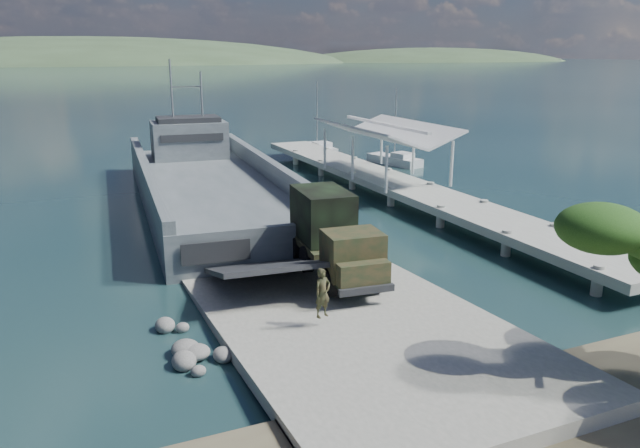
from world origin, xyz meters
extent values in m
plane|color=#173638|center=(0.00, 0.00, 0.00)|extent=(1400.00, 1400.00, 0.00)
cube|color=gray|center=(0.00, -1.00, 0.25)|extent=(10.00, 18.00, 0.50)
cube|color=gray|center=(13.00, 18.00, 1.00)|extent=(4.00, 44.00, 0.50)
cube|color=#4D565B|center=(0.07, 21.57, 0.45)|extent=(11.51, 30.82, 2.51)
cube|color=#4D565B|center=(-4.14, 21.91, 2.31)|extent=(3.09, 30.12, 1.31)
cube|color=#4D565B|center=(4.28, 21.22, 2.31)|extent=(3.09, 30.12, 1.31)
cube|color=#4D565B|center=(-1.17, 6.63, 1.01)|extent=(9.05, 1.15, 2.62)
cube|color=#4D565B|center=(0.90, 31.59, 3.22)|extent=(6.35, 4.51, 3.02)
cube|color=#252629|center=(0.90, 31.59, 4.93)|extent=(5.28, 3.62, 0.40)
cylinder|color=#95989B|center=(-0.31, 31.69, 7.24)|extent=(0.16, 0.16, 5.03)
cylinder|color=#95989B|center=(2.10, 31.49, 6.74)|extent=(0.16, 0.16, 4.02)
cylinder|color=black|center=(0.08, 1.50, 1.11)|extent=(0.54, 1.25, 1.21)
cylinder|color=black|center=(2.21, 1.29, 1.11)|extent=(0.54, 1.25, 1.21)
cylinder|color=black|center=(0.39, 4.66, 1.11)|extent=(0.54, 1.25, 1.21)
cylinder|color=black|center=(2.53, 4.45, 1.11)|extent=(0.54, 1.25, 1.21)
cylinder|color=black|center=(0.58, 6.52, 1.11)|extent=(0.54, 1.25, 1.21)
cylinder|color=black|center=(2.72, 6.31, 1.11)|extent=(0.54, 1.25, 1.21)
cube|color=black|center=(1.41, 4.00, 1.25)|extent=(2.75, 7.27, 0.23)
cube|color=black|center=(1.16, 1.49, 2.23)|extent=(2.51, 2.09, 1.87)
cube|color=black|center=(1.04, 0.37, 1.76)|extent=(2.22, 1.05, 0.93)
cube|color=black|center=(1.54, 5.30, 1.57)|extent=(2.75, 4.51, 0.33)
cube|color=black|center=(1.55, 5.48, 2.93)|extent=(2.58, 3.75, 2.33)
cube|color=#252629|center=(1.00, -0.09, 1.20)|extent=(2.35, 0.46, 0.28)
imported|color=black|center=(-1.36, -1.09, 1.43)|extent=(0.78, 0.62, 1.87)
cube|color=silver|center=(19.99, 30.27, 0.27)|extent=(3.12, 6.20, 0.98)
cube|color=silver|center=(20.25, 29.22, 0.92)|extent=(1.89, 2.05, 0.65)
cylinder|color=#95989B|center=(19.99, 30.27, 3.79)|extent=(0.11, 0.11, 6.50)
cube|color=silver|center=(16.02, 39.51, 0.28)|extent=(2.01, 6.28, 1.02)
cube|color=silver|center=(16.06, 38.38, 0.96)|extent=(1.64, 1.86, 0.68)
cylinder|color=#95989B|center=(16.02, 39.51, 3.96)|extent=(0.11, 0.11, 6.79)
ellipsoid|color=#163D10|center=(4.80, -7.64, 5.29)|extent=(2.65, 2.65, 1.51)
camera|label=1|loc=(-9.99, -20.54, 10.35)|focal=35.00mm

